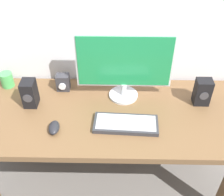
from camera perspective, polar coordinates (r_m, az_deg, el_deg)
ground_plane at (r=2.27m, az=-0.82°, el=-16.27°), size 6.00×6.00×0.00m
desk at (r=1.80m, az=-1.00°, el=-5.46°), size 1.75×0.71×0.71m
monitor at (r=1.72m, az=2.56°, el=6.91°), size 0.60×0.19×0.45m
keyboard_primary at (r=1.64m, az=2.88°, el=-5.35°), size 0.39×0.18×0.03m
mouse at (r=1.64m, az=-11.88°, el=-5.99°), size 0.07×0.11×0.04m
speaker_right at (r=1.84m, az=18.18°, el=1.20°), size 0.10×0.08×0.18m
speaker_left at (r=1.81m, az=-16.65°, el=0.93°), size 0.08×0.10×0.18m
audio_controller at (r=1.91m, az=-10.07°, el=3.20°), size 0.09×0.08×0.12m
coffee_mug at (r=2.05m, az=-20.88°, el=3.54°), size 0.09×0.09×0.10m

